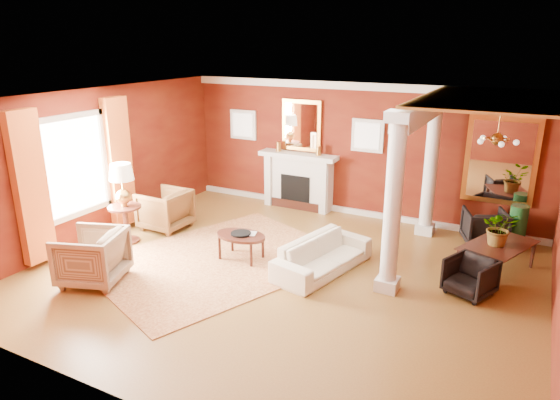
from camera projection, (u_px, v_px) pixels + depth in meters
The scene contains 27 objects.
ground at pixel (282, 275), 8.34m from camera, with size 8.00×8.00×0.00m, color brown.
room_shell at pixel (282, 157), 7.72m from camera, with size 8.04×7.04×2.92m.
fireplace at pixel (298, 181), 11.51m from camera, with size 1.85×0.42×1.29m.
overmantel_mirror at pixel (301, 126), 11.24m from camera, with size 0.95×0.07×1.15m.
flank_window_left at pixel (243, 125), 11.96m from camera, with size 0.70×0.07×0.70m.
flank_window_right at pixel (368, 136), 10.59m from camera, with size 0.70×0.07×0.70m.
left_window at pixel (78, 173), 9.11m from camera, with size 0.21×2.55×2.60m.
column_front at pixel (393, 204), 7.40m from camera, with size 0.36×0.36×2.80m.
column_back at pixel (431, 165), 9.68m from camera, with size 0.36×0.36×2.80m.
header_beam at pixel (424, 110), 8.38m from camera, with size 0.30×3.20×0.32m, color silver.
amber_ceiling at pixel (499, 99), 7.67m from camera, with size 2.30×3.40×0.04m, color #C38639.
dining_mirror at pixel (501, 161), 9.49m from camera, with size 1.30×0.07×1.70m.
chandelier at pixel (497, 139), 7.88m from camera, with size 0.60×0.62×0.75m.
crown_trim at pixel (359, 86), 10.39m from camera, with size 8.00×0.08×0.16m, color silver.
base_trim at pixel (353, 211), 11.24m from camera, with size 8.00×0.08×0.12m, color silver.
rug at pixel (219, 260), 8.88m from camera, with size 3.08×4.10×0.02m, color maroon.
sofa at pixel (323, 250), 8.37m from camera, with size 1.94×0.57×0.76m, color #F2EACC.
armchair_leopard at pixel (165, 208), 10.25m from camera, with size 0.89×0.83×0.91m, color black.
armchair_stripe at pixel (92, 254), 7.96m from camera, with size 0.93×0.87×0.96m, color tan.
coffee_table at pixel (241, 237), 8.81m from camera, with size 0.93×0.93×0.47m.
coffee_book at pixel (247, 228), 8.79m from camera, with size 0.17×0.02×0.23m, color black.
side_table at pixel (123, 190), 9.39m from camera, with size 0.62×0.62×1.56m.
dining_table at pixel (499, 251), 8.30m from camera, with size 1.42×0.50×0.79m, color black.
dining_chair_near at pixel (470, 275), 7.61m from camera, with size 0.63×0.59×0.65m, color black.
dining_chair_far at pixel (485, 226), 9.48m from camera, with size 0.73×0.69×0.76m, color black.
green_urn at pixel (516, 232), 9.28m from camera, with size 0.36×0.36×0.86m.
potted_plant at pixel (502, 215), 8.11m from camera, with size 0.55×0.61×0.48m, color #26591E.
Camera 1 is at (3.47, -6.71, 3.75)m, focal length 32.00 mm.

